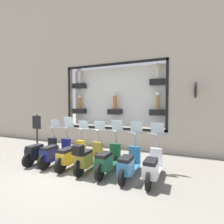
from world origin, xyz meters
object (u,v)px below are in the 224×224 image
at_px(scooter_olive_3, 87,157).
at_px(scooter_navy_5, 55,153).
at_px(scooter_white_0, 152,167).
at_px(scooter_teal_1, 129,164).
at_px(scooter_yellow_4, 71,155).
at_px(shop_sign_post, 37,134).
at_px(scooter_black_6, 40,151).
at_px(scooter_green_2, 108,160).

xyz_separation_m(scooter_olive_3, scooter_navy_5, (0.07, 1.41, -0.03)).
distance_m(scooter_white_0, scooter_teal_1, 0.71).
xyz_separation_m(scooter_white_0, scooter_olive_3, (-0.06, 2.12, 0.05)).
bearing_deg(scooter_navy_5, scooter_olive_3, -92.65).
bearing_deg(scooter_teal_1, scooter_olive_3, 92.29).
bearing_deg(scooter_white_0, scooter_yellow_4, 89.97).
height_order(scooter_yellow_4, shop_sign_post, shop_sign_post).
bearing_deg(scooter_white_0, scooter_navy_5, 89.88).
bearing_deg(scooter_yellow_4, scooter_teal_1, -90.09).
height_order(scooter_navy_5, shop_sign_post, shop_sign_post).
bearing_deg(scooter_black_6, scooter_navy_5, -89.33).
xyz_separation_m(scooter_white_0, scooter_yellow_4, (0.00, 2.82, 0.01)).
height_order(scooter_green_2, scooter_black_6, scooter_green_2).
distance_m(scooter_white_0, scooter_black_6, 4.23).
height_order(scooter_teal_1, scooter_olive_3, scooter_teal_1).
bearing_deg(scooter_navy_5, scooter_green_2, -90.08).
bearing_deg(scooter_white_0, shop_sign_post, 83.65).
relative_size(scooter_white_0, scooter_navy_5, 0.99).
bearing_deg(scooter_navy_5, scooter_teal_1, -90.18).
bearing_deg(scooter_yellow_4, scooter_white_0, -90.03).
xyz_separation_m(scooter_teal_1, shop_sign_post, (0.56, 4.28, 0.55)).
height_order(scooter_black_6, shop_sign_post, shop_sign_post).
distance_m(scooter_navy_5, scooter_black_6, 0.71).
xyz_separation_m(scooter_yellow_4, scooter_black_6, (-0.00, 1.41, -0.01)).
bearing_deg(scooter_teal_1, scooter_green_2, 89.53).
height_order(scooter_white_0, scooter_yellow_4, scooter_white_0).
distance_m(scooter_white_0, scooter_yellow_4, 2.82).
relative_size(scooter_white_0, scooter_green_2, 1.00).
bearing_deg(scooter_green_2, scooter_yellow_4, 90.11).
height_order(scooter_white_0, scooter_navy_5, scooter_navy_5).
relative_size(scooter_white_0, scooter_black_6, 1.00).
bearing_deg(scooter_olive_3, scooter_yellow_4, 85.17).
distance_m(scooter_teal_1, scooter_yellow_4, 2.12).
height_order(scooter_green_2, scooter_navy_5, scooter_navy_5).
bearing_deg(shop_sign_post, scooter_teal_1, -97.41).
bearing_deg(shop_sign_post, scooter_black_6, -126.44).
height_order(scooter_olive_3, scooter_navy_5, scooter_navy_5).
relative_size(scooter_yellow_4, scooter_navy_5, 1.00).
distance_m(scooter_yellow_4, scooter_navy_5, 0.71).
relative_size(scooter_green_2, scooter_yellow_4, 1.00).
bearing_deg(scooter_olive_3, shop_sign_post, 77.94).
bearing_deg(scooter_navy_5, scooter_yellow_4, -90.46).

